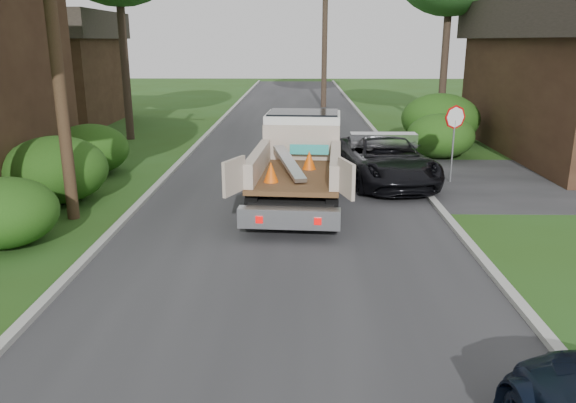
% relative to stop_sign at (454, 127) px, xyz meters
% --- Properties ---
extents(ground, '(120.00, 120.00, 0.00)m').
position_rel_stop_sign_xyz_m(ground, '(-5.20, -9.00, -1.78)').
color(ground, '#274714').
rests_on(ground, ground).
extents(road, '(8.00, 90.00, 0.02)m').
position_rel_stop_sign_xyz_m(road, '(-5.20, 1.00, -1.77)').
color(road, '#28282B').
rests_on(road, ground).
extents(curb_left, '(0.20, 90.00, 0.12)m').
position_rel_stop_sign_xyz_m(curb_left, '(-9.30, 1.00, -1.72)').
color(curb_left, '#9E9E99').
rests_on(curb_left, ground).
extents(curb_right, '(0.20, 90.00, 0.12)m').
position_rel_stop_sign_xyz_m(curb_right, '(-1.10, 1.00, -1.72)').
color(curb_right, '#9E9E99').
rests_on(curb_right, ground).
extents(stop_sign, '(0.71, 0.32, 2.48)m').
position_rel_stop_sign_xyz_m(stop_sign, '(0.00, 0.00, 0.00)').
color(stop_sign, slate).
rests_on(stop_sign, ground).
extents(utility_pole, '(2.42, 1.25, 10.00)m').
position_rel_stop_sign_xyz_m(utility_pole, '(-10.68, -4.02, 3.40)').
color(utility_pole, '#382619').
rests_on(utility_pole, ground).
extents(house_left_far, '(7.56, 7.56, 6.00)m').
position_rel_stop_sign_xyz_m(house_left_far, '(-18.70, 13.00, 1.27)').
color(house_left_far, '#362016').
rests_on(house_left_far, ground).
extents(hedge_left_a, '(2.34, 2.34, 1.53)m').
position_rel_stop_sign_xyz_m(hedge_left_a, '(-11.40, -6.00, -1.01)').
color(hedge_left_a, '#123D0E').
rests_on(hedge_left_a, ground).
extents(hedge_left_b, '(2.86, 2.86, 1.87)m').
position_rel_stop_sign_xyz_m(hedge_left_b, '(-11.70, -2.50, -0.84)').
color(hedge_left_b, '#123D0E').
rests_on(hedge_left_b, ground).
extents(hedge_left_c, '(2.60, 2.60, 1.70)m').
position_rel_stop_sign_xyz_m(hedge_left_c, '(-12.00, 1.00, -0.93)').
color(hedge_left_c, '#123D0E').
rests_on(hedge_left_c, ground).
extents(hedge_right_a, '(2.60, 2.60, 1.70)m').
position_rel_stop_sign_xyz_m(hedge_right_a, '(0.60, 4.00, -0.93)').
color(hedge_right_a, '#123D0E').
rests_on(hedge_right_a, ground).
extents(hedge_right_b, '(3.38, 3.38, 2.21)m').
position_rel_stop_sign_xyz_m(hedge_right_b, '(1.30, 7.00, -0.67)').
color(hedge_right_b, '#123D0E').
rests_on(hedge_right_b, ground).
extents(flatbed_truck, '(2.99, 6.35, 2.34)m').
position_rel_stop_sign_xyz_m(flatbed_truck, '(-4.85, -1.79, -0.50)').
color(flatbed_truck, black).
rests_on(flatbed_truck, ground).
extents(black_pickup, '(3.20, 5.68, 1.50)m').
position_rel_stop_sign_xyz_m(black_pickup, '(-2.16, 0.00, -1.03)').
color(black_pickup, black).
rests_on(black_pickup, ground).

